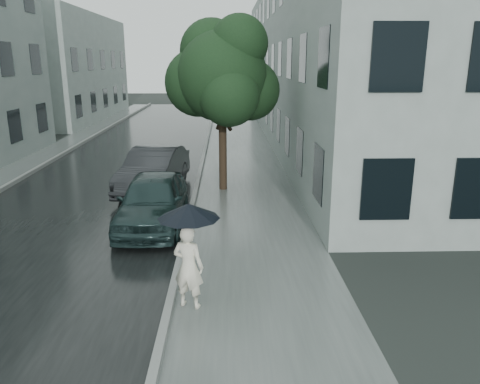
{
  "coord_description": "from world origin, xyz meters",
  "views": [
    {
      "loc": [
        -0.48,
        -9.04,
        4.53
      ],
      "look_at": [
        -0.13,
        2.42,
        1.3
      ],
      "focal_mm": 35.0,
      "sensor_mm": 36.0,
      "label": 1
    }
  ],
  "objects_px": {
    "pedestrian": "(188,267)",
    "car_far": "(154,170)",
    "lamp_post": "(218,93)",
    "car_near": "(153,200)",
    "street_tree": "(222,75)"
  },
  "relations": [
    {
      "from": "lamp_post",
      "to": "car_far",
      "type": "bearing_deg",
      "value": -108.38
    },
    {
      "from": "street_tree",
      "to": "car_near",
      "type": "height_order",
      "value": "street_tree"
    },
    {
      "from": "street_tree",
      "to": "car_far",
      "type": "xyz_separation_m",
      "value": [
        -2.48,
        -0.22,
        -3.29
      ]
    },
    {
      "from": "pedestrian",
      "to": "lamp_post",
      "type": "bearing_deg",
      "value": -72.17
    },
    {
      "from": "pedestrian",
      "to": "car_far",
      "type": "bearing_deg",
      "value": -58.14
    },
    {
      "from": "pedestrian",
      "to": "car_far",
      "type": "relative_size",
      "value": 0.35
    },
    {
      "from": "car_far",
      "to": "street_tree",
      "type": "bearing_deg",
      "value": 13.14
    },
    {
      "from": "pedestrian",
      "to": "lamp_post",
      "type": "xyz_separation_m",
      "value": [
        0.35,
        14.49,
        2.24
      ]
    },
    {
      "from": "street_tree",
      "to": "lamp_post",
      "type": "xyz_separation_m",
      "value": [
        -0.25,
        5.9,
        -0.99
      ]
    },
    {
      "from": "lamp_post",
      "to": "pedestrian",
      "type": "bearing_deg",
      "value": -89.76
    },
    {
      "from": "pedestrian",
      "to": "car_far",
      "type": "xyz_separation_m",
      "value": [
        -1.88,
        8.37,
        -0.05
      ]
    },
    {
      "from": "car_near",
      "to": "street_tree",
      "type": "bearing_deg",
      "value": 64.07
    },
    {
      "from": "pedestrian",
      "to": "lamp_post",
      "type": "relative_size",
      "value": 0.3
    },
    {
      "from": "street_tree",
      "to": "car_near",
      "type": "xyz_separation_m",
      "value": [
        -1.95,
        -4.0,
        -3.31
      ]
    },
    {
      "from": "pedestrian",
      "to": "lamp_post",
      "type": "height_order",
      "value": "lamp_post"
    }
  ]
}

